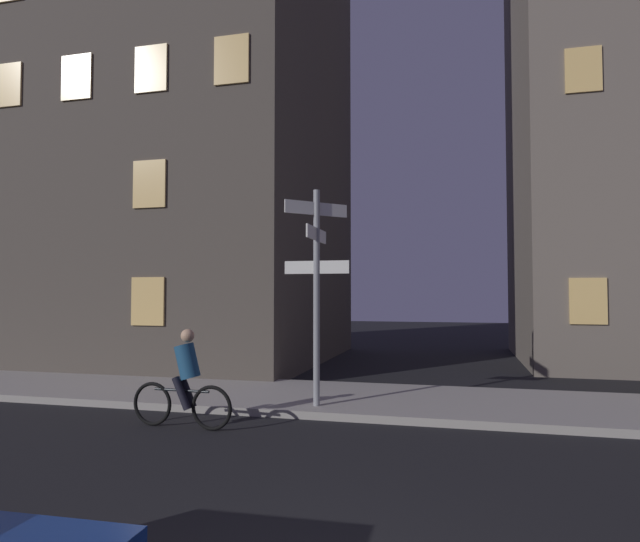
# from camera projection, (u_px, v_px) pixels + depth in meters

# --- Properties ---
(sidewalk_kerb) EXTENTS (40.00, 3.32, 0.14)m
(sidewalk_kerb) POSITION_uv_depth(u_px,v_px,m) (404.00, 402.00, 10.69)
(sidewalk_kerb) COLOR #9E9991
(sidewalk_kerb) RESTS_ON ground_plane
(signpost) EXTENTS (1.23, 1.35, 3.97)m
(signpost) POSITION_uv_depth(u_px,v_px,m) (317.00, 277.00, 10.07)
(signpost) COLOR gray
(signpost) RESTS_ON sidewalk_kerb
(cyclist) EXTENTS (1.82, 0.35, 1.61)m
(cyclist) POSITION_uv_depth(u_px,v_px,m) (184.00, 382.00, 8.88)
(cyclist) COLOR black
(cyclist) RESTS_ON ground_plane
(building_left_block) EXTENTS (8.78, 9.49, 20.64)m
(building_left_block) POSITION_uv_depth(u_px,v_px,m) (199.00, 57.00, 18.76)
(building_left_block) COLOR #4C443D
(building_left_block) RESTS_ON ground_plane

